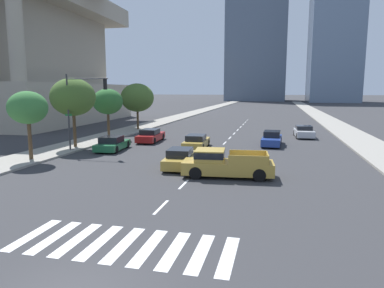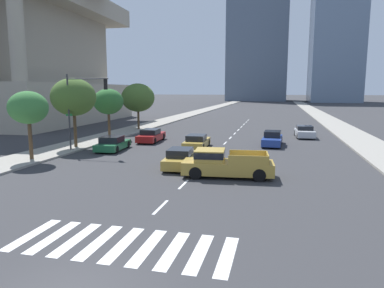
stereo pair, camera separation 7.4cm
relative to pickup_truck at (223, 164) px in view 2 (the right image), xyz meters
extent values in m
cube|color=gray|center=(11.67, 16.54, -0.74)|extent=(4.00, 260.00, 0.15)
cube|color=gray|center=(-15.46, 16.54, -0.74)|extent=(4.00, 260.00, 0.15)
cube|color=silver|center=(-5.50, -10.30, -0.81)|extent=(0.45, 2.90, 0.01)
cube|color=silver|center=(-4.60, -10.30, -0.81)|extent=(0.45, 2.90, 0.01)
cube|color=silver|center=(-3.70, -10.30, -0.81)|extent=(0.45, 2.90, 0.01)
cube|color=silver|center=(-2.80, -10.30, -0.81)|extent=(0.45, 2.90, 0.01)
cube|color=silver|center=(-1.90, -10.30, -0.81)|extent=(0.45, 2.90, 0.01)
cube|color=silver|center=(-1.00, -10.30, -0.81)|extent=(0.45, 2.90, 0.01)
cube|color=silver|center=(-0.10, -10.30, -0.81)|extent=(0.45, 2.90, 0.01)
cube|color=silver|center=(0.80, -10.30, -0.81)|extent=(0.45, 2.90, 0.01)
cube|color=silver|center=(1.70, -10.30, -0.81)|extent=(0.45, 2.90, 0.01)
cube|color=silver|center=(-1.90, -6.30, -0.81)|extent=(0.14, 2.00, 0.01)
cube|color=silver|center=(-1.90, -2.30, -0.81)|extent=(0.14, 2.00, 0.01)
cube|color=silver|center=(-1.90, 1.70, -0.81)|extent=(0.14, 2.00, 0.01)
cube|color=silver|center=(-1.90, 5.70, -0.81)|extent=(0.14, 2.00, 0.01)
cube|color=silver|center=(-1.90, 9.70, -0.81)|extent=(0.14, 2.00, 0.01)
cube|color=silver|center=(-1.90, 13.70, -0.81)|extent=(0.14, 2.00, 0.01)
cube|color=silver|center=(-1.90, 17.70, -0.81)|extent=(0.14, 2.00, 0.01)
cube|color=silver|center=(-1.90, 21.70, -0.81)|extent=(0.14, 2.00, 0.01)
cube|color=silver|center=(-1.90, 25.70, -0.81)|extent=(0.14, 2.00, 0.01)
cube|color=silver|center=(-1.90, 29.70, -0.81)|extent=(0.14, 2.00, 0.01)
cube|color=silver|center=(-1.90, 33.70, -0.81)|extent=(0.14, 2.00, 0.01)
cube|color=silver|center=(-1.90, 37.70, -0.81)|extent=(0.14, 2.00, 0.01)
cube|color=silver|center=(-1.90, 41.70, -0.81)|extent=(0.14, 2.00, 0.01)
cube|color=#B28E38|center=(0.27, 0.03, -0.22)|extent=(5.64, 2.50, 0.75)
cube|color=#B28E38|center=(-0.82, -0.08, 0.51)|extent=(1.92, 1.99, 0.70)
cube|color=black|center=(-0.82, -0.08, 0.59)|extent=(1.94, 2.03, 0.39)
cube|color=#B28E38|center=(1.56, -0.81, 0.43)|extent=(2.30, 0.30, 0.55)
cube|color=#B28E38|center=(1.38, 1.09, 0.43)|extent=(2.30, 0.30, 0.55)
cube|color=#B28E38|center=(2.62, 0.25, 0.43)|extent=(0.26, 1.91, 0.55)
cylinder|color=black|center=(-1.50, -1.04, -0.43)|extent=(0.78, 0.33, 0.76)
cylinder|color=black|center=(-1.67, 0.74, -0.43)|extent=(0.78, 0.33, 0.76)
cylinder|color=black|center=(2.21, -0.69, -0.43)|extent=(0.78, 0.33, 0.76)
cylinder|color=black|center=(2.04, 1.09, -0.43)|extent=(0.78, 0.33, 0.76)
cube|color=#B28E38|center=(-3.26, 2.04, -0.33)|extent=(2.02, 4.58, 0.64)
cube|color=black|center=(-3.24, 1.82, 0.25)|extent=(1.65, 2.11, 0.52)
cylinder|color=black|center=(-4.13, 3.51, -0.49)|extent=(0.26, 0.65, 0.64)
cylinder|color=black|center=(-2.59, 3.61, -0.49)|extent=(0.26, 0.65, 0.64)
cylinder|color=black|center=(-3.93, 0.47, -0.49)|extent=(0.26, 0.65, 0.64)
cylinder|color=black|center=(-2.38, 0.58, -0.49)|extent=(0.26, 0.65, 0.64)
cube|color=#B7BABF|center=(6.12, 20.05, -0.31)|extent=(2.11, 4.37, 0.68)
cube|color=black|center=(6.11, 20.26, 0.26)|extent=(1.76, 2.01, 0.46)
cylinder|color=black|center=(7.05, 18.64, -0.49)|extent=(0.25, 0.65, 0.64)
cylinder|color=black|center=(5.34, 18.55, -0.49)|extent=(0.25, 0.65, 0.64)
cylinder|color=black|center=(6.90, 21.54, -0.49)|extent=(0.25, 0.65, 0.64)
cylinder|color=black|center=(5.19, 21.46, -0.49)|extent=(0.25, 0.65, 0.64)
cube|color=maroon|center=(-9.46, 12.95, -0.33)|extent=(2.04, 4.77, 0.64)
cube|color=black|center=(-9.45, 12.72, 0.24)|extent=(1.70, 2.19, 0.51)
cylinder|color=black|center=(-10.36, 14.51, -0.49)|extent=(0.25, 0.65, 0.64)
cylinder|color=black|center=(-8.72, 14.58, -0.49)|extent=(0.25, 0.65, 0.64)
cylinder|color=black|center=(-10.20, 11.32, -0.49)|extent=(0.25, 0.65, 0.64)
cylinder|color=black|center=(-8.57, 11.40, -0.49)|extent=(0.25, 0.65, 0.64)
cube|color=#1E6038|center=(-10.89, 7.14, -0.37)|extent=(2.26, 4.41, 0.57)
cube|color=black|center=(-10.87, 6.93, 0.19)|extent=(1.83, 2.06, 0.55)
cylinder|color=black|center=(-11.87, 8.51, -0.49)|extent=(0.28, 0.66, 0.64)
cylinder|color=black|center=(-10.16, 8.66, -0.49)|extent=(0.28, 0.66, 0.64)
cylinder|color=black|center=(-11.62, 5.62, -0.49)|extent=(0.28, 0.66, 0.64)
cylinder|color=black|center=(-9.90, 5.77, -0.49)|extent=(0.28, 0.66, 0.64)
cube|color=#B28E38|center=(-3.98, 10.10, -0.36)|extent=(1.97, 4.75, 0.59)
cube|color=black|center=(-3.97, 9.87, 0.18)|extent=(1.66, 2.16, 0.49)
cylinder|color=black|center=(-4.85, 11.66, -0.49)|extent=(0.24, 0.65, 0.64)
cylinder|color=black|center=(-3.22, 11.72, -0.49)|extent=(0.24, 0.65, 0.64)
cylinder|color=black|center=(-4.74, 8.48, -0.49)|extent=(0.24, 0.65, 0.64)
cylinder|color=black|center=(-3.11, 8.54, -0.49)|extent=(0.24, 0.65, 0.64)
cube|color=navy|center=(2.71, 13.32, -0.33)|extent=(1.92, 4.79, 0.65)
cube|color=black|center=(2.72, 13.55, 0.27)|extent=(1.60, 2.19, 0.55)
cylinder|color=black|center=(3.40, 11.68, -0.49)|extent=(0.25, 0.65, 0.64)
cylinder|color=black|center=(1.87, 11.75, -0.49)|extent=(0.25, 0.65, 0.64)
cylinder|color=black|center=(3.54, 14.89, -0.49)|extent=(0.25, 0.65, 0.64)
cylinder|color=black|center=(2.01, 14.95, -0.49)|extent=(0.25, 0.65, 0.64)
cylinder|color=#333335|center=(-14.26, 5.88, 2.56)|extent=(0.14, 0.14, 6.44)
cylinder|color=#333335|center=(-12.37, 5.88, 5.38)|extent=(3.78, 0.10, 0.10)
cube|color=black|center=(-10.73, 5.88, 4.93)|extent=(0.20, 0.28, 0.90)
sphere|color=red|center=(-10.73, 5.88, 5.23)|extent=(0.18, 0.18, 0.18)
sphere|color=orange|center=(-10.73, 5.88, 4.93)|extent=(0.18, 0.18, 0.18)
sphere|color=green|center=(-10.73, 5.88, 4.63)|extent=(0.18, 0.18, 0.18)
cube|color=#19662D|center=(-14.26, 5.88, 2.34)|extent=(0.60, 0.04, 0.18)
cylinder|color=#4C3823|center=(-14.66, 1.37, 0.69)|extent=(0.28, 0.28, 2.71)
ellipsoid|color=#387538|center=(-14.66, 1.37, 3.18)|extent=(2.83, 2.83, 2.41)
cylinder|color=#4C3823|center=(-14.66, 7.32, 0.79)|extent=(0.28, 0.28, 2.91)
ellipsoid|color=#426028|center=(-14.66, 7.32, 3.83)|extent=(3.96, 3.96, 3.36)
cylinder|color=#4C3823|center=(-14.66, 13.93, 0.64)|extent=(0.28, 0.28, 2.60)
ellipsoid|color=#2D662D|center=(-14.66, 13.93, 3.22)|extent=(3.23, 3.23, 2.74)
cylinder|color=#4C3823|center=(-14.66, 22.23, 0.54)|extent=(0.28, 0.28, 2.41)
ellipsoid|color=#426028|center=(-14.66, 22.23, 3.47)|extent=(4.31, 4.31, 3.67)
cube|color=#A89E89|center=(-40.94, 29.44, 2.31)|extent=(32.04, 32.04, 6.25)
cube|color=gray|center=(-40.94, 29.44, 10.99)|extent=(24.99, 24.99, 11.12)
cylinder|color=#A89E89|center=(-26.95, 15.60, 10.99)|extent=(1.80, 1.80, 11.12)
cube|color=#A89E89|center=(-40.94, 29.44, 18.06)|extent=(32.04, 32.04, 3.00)
cube|color=slate|center=(-7.60, 161.72, 41.84)|extent=(28.50, 28.65, 85.30)
camera|label=1|loc=(3.04, -20.79, 4.44)|focal=32.78mm
camera|label=2|loc=(3.11, -20.77, 4.44)|focal=32.78mm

